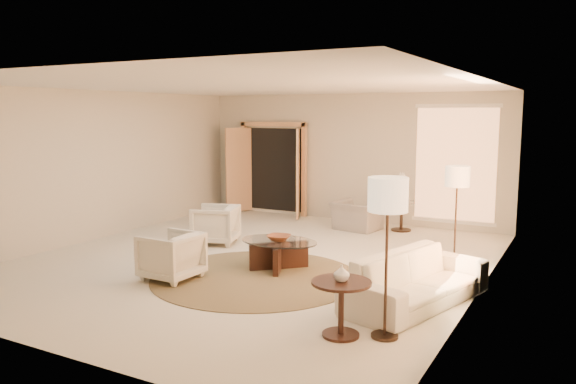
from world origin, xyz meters
The scene contains 18 objects.
room centered at (0.00, 0.00, 1.40)m, with size 7.04×8.04×2.83m.
windows_right centered at (3.45, 0.10, 1.35)m, with size 0.10×6.40×2.40m, color #F19F60, non-canonical shape.
window_back_corner centered at (2.30, 3.95, 1.35)m, with size 1.70×0.10×2.40m, color #F19F60, non-canonical shape.
curtains_right centered at (3.40, 1.00, 1.30)m, with size 0.06×5.20×2.60m, color tan, non-canonical shape.
french_doors centered at (-1.90, 3.82, 1.07)m, with size 1.95×0.66×2.16m.
area_rug centered at (0.52, -0.80, 0.01)m, with size 3.05×3.05×0.01m, color #3C2F1C.
sofa centered at (2.90, -0.82, 0.32)m, with size 2.18×0.85×0.64m, color beige.
armchair_left centered at (-1.26, 0.67, 0.39)m, with size 0.75×0.71×0.78m, color beige.
armchair_right centered at (-0.50, -1.47, 0.38)m, with size 0.73×0.69×0.76m, color beige.
accent_chair centered at (0.55, 3.06, 0.39)m, with size 0.90×0.58×0.78m, color gray.
coffee_table centered at (0.61, -0.27, 0.28)m, with size 1.45×1.45×0.45m.
end_table centered at (2.47, -2.22, 0.42)m, with size 0.64×0.64×0.61m.
side_table centered at (1.39, 3.40, 0.37)m, with size 0.52×0.52×0.61m.
floor_lamp_near centered at (2.90, 1.32, 1.33)m, with size 0.38×0.38×1.56m.
floor_lamp_far centered at (2.90, -2.03, 1.46)m, with size 0.42×0.42×1.72m.
bowl centered at (0.61, -0.27, 0.49)m, with size 0.35×0.35×0.09m, color brown.
end_vase centered at (2.47, -2.22, 0.69)m, with size 0.17×0.17×0.18m, color silver.
side_vase centered at (1.39, 3.40, 0.74)m, with size 0.25×0.25×0.26m, color silver.
Camera 1 is at (4.73, -7.54, 2.37)m, focal length 35.00 mm.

